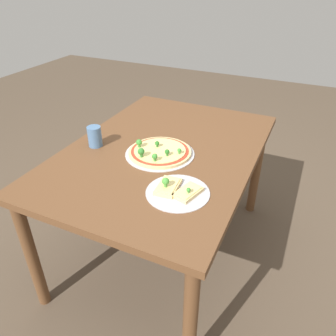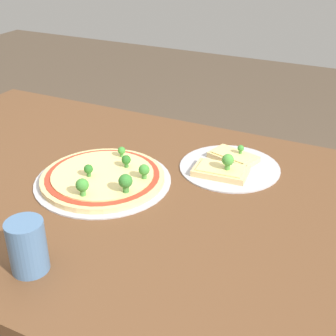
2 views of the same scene
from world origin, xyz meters
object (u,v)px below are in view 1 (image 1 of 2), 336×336
(pizza_tray_slice, at_px, (177,190))
(drinking_cup, at_px, (95,136))
(pizza_tray_whole, at_px, (159,152))
(dining_table, at_px, (163,162))

(pizza_tray_slice, height_order, drinking_cup, drinking_cup)
(pizza_tray_whole, bearing_deg, dining_table, 8.87)
(pizza_tray_slice, bearing_deg, dining_table, 34.57)
(pizza_tray_slice, bearing_deg, drinking_cup, 70.07)
(pizza_tray_whole, xyz_separation_m, drinking_cup, (-0.06, 0.35, 0.04))
(pizza_tray_whole, relative_size, drinking_cup, 3.24)
(pizza_tray_slice, distance_m, drinking_cup, 0.61)
(pizza_tray_whole, relative_size, pizza_tray_slice, 1.29)
(dining_table, distance_m, pizza_tray_whole, 0.11)
(pizza_tray_whole, height_order, pizza_tray_slice, pizza_tray_whole)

